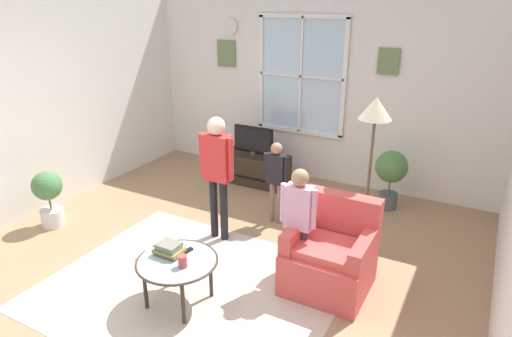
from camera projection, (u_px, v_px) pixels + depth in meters
ground_plane at (190, 283)px, 4.41m from camera, size 5.83×6.83×0.02m
back_wall at (315, 88)px, 6.51m from camera, size 5.23×0.17×2.71m
area_rug at (192, 287)px, 4.33m from camera, size 2.71×2.23×0.01m
tv_stand at (254, 168)px, 6.68m from camera, size 1.05×0.45×0.44m
television at (253, 140)px, 6.51m from camera, size 0.62×0.08×0.42m
armchair at (330, 256)px, 4.26m from camera, size 0.76×0.74×0.87m
coffee_table at (177, 263)px, 3.98m from camera, size 0.73×0.73×0.45m
book_stack at (169, 249)px, 4.05m from camera, size 0.25×0.18×0.11m
cup at (183, 261)px, 3.86m from camera, size 0.08×0.08×0.11m
remote_near_books at (186, 252)px, 4.09m from camera, size 0.06×0.14×0.02m
person_pink_shirt at (299, 214)px, 4.16m from camera, size 0.36×0.16×1.19m
person_red_shirt at (217, 165)px, 4.90m from camera, size 0.43×0.20×1.44m
person_black_shirt at (276, 173)px, 5.35m from camera, size 0.31×0.14×1.03m
potted_plant_by_window at (391, 172)px, 5.77m from camera, size 0.41×0.41×0.79m
potted_plant_corner at (48, 194)px, 5.35m from camera, size 0.35×0.35×0.70m
floor_lamp at (374, 125)px, 4.37m from camera, size 0.32×0.32×1.73m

